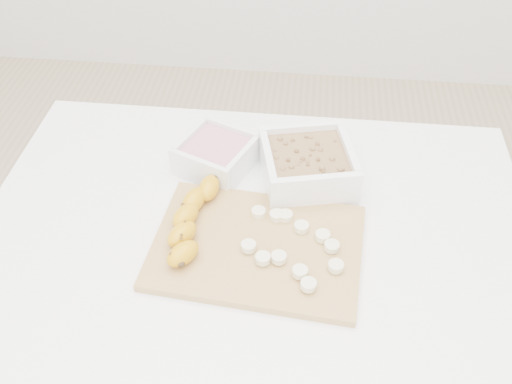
# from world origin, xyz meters

# --- Properties ---
(table) EXTENTS (1.00, 0.70, 0.75)m
(table) POSITION_xyz_m (0.00, 0.00, 0.65)
(table) COLOR white
(table) RESTS_ON ground
(bowl_yogurt) EXTENTS (0.17, 0.17, 0.06)m
(bowl_yogurt) POSITION_xyz_m (-0.09, 0.16, 0.78)
(bowl_yogurt) COLOR white
(bowl_yogurt) RESTS_ON table
(bowl_granola) EXTENTS (0.20, 0.20, 0.08)m
(bowl_granola) POSITION_xyz_m (0.09, 0.14, 0.79)
(bowl_granola) COLOR white
(bowl_granola) RESTS_ON table
(cutting_board) EXTENTS (0.38, 0.28, 0.01)m
(cutting_board) POSITION_xyz_m (0.01, -0.05, 0.76)
(cutting_board) COLOR tan
(cutting_board) RESTS_ON table
(banana) EXTENTS (0.12, 0.22, 0.04)m
(banana) POSITION_xyz_m (-0.11, -0.03, 0.78)
(banana) COLOR #C58A0C
(banana) RESTS_ON cutting_board
(banana_slices) EXTENTS (0.17, 0.18, 0.02)m
(banana_slices) POSITION_xyz_m (0.07, -0.05, 0.77)
(banana_slices) COLOR beige
(banana_slices) RESTS_ON cutting_board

